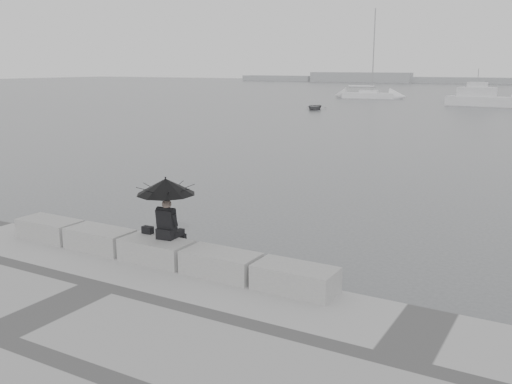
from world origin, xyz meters
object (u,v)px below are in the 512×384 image
Objects in this scene: dinghy at (315,107)px; seated_person at (166,193)px; sailboat_left at (369,95)px; motor_cruiser at (483,98)px.

seated_person is at bearing -83.35° from dinghy.
sailboat_left is 3.84× the size of dinghy.
seated_person is 51.85m from dinghy.
motor_cruiser reaches higher than seated_person.
seated_person is 0.11× the size of sailboat_left.
dinghy is at bearing -129.34° from motor_cruiser.
motor_cruiser is at bearing 31.64° from dinghy.
seated_person is 64.05m from motor_cruiser.
seated_person is 0.41× the size of dinghy.
motor_cruiser is at bearing -36.26° from sailboat_left.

